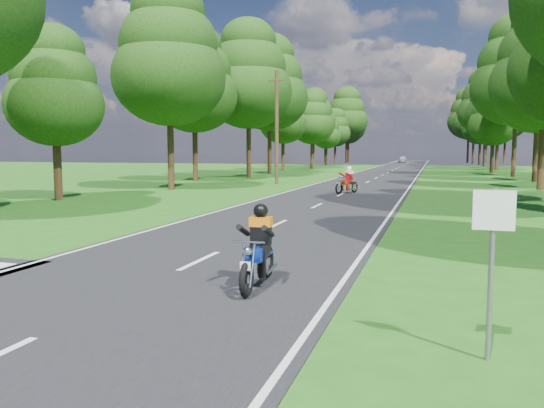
% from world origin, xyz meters
% --- Properties ---
extents(ground, '(160.00, 160.00, 0.00)m').
position_xyz_m(ground, '(0.00, 0.00, 0.00)').
color(ground, '#225112').
rests_on(ground, ground).
extents(main_road, '(7.00, 140.00, 0.02)m').
position_xyz_m(main_road, '(0.00, 50.00, 0.01)').
color(main_road, black).
rests_on(main_road, ground).
extents(road_markings, '(7.40, 140.00, 0.01)m').
position_xyz_m(road_markings, '(-0.14, 48.13, 0.02)').
color(road_markings, silver).
rests_on(road_markings, main_road).
extents(treeline, '(40.00, 115.35, 14.78)m').
position_xyz_m(treeline, '(1.43, 60.06, 8.25)').
color(treeline, black).
rests_on(treeline, ground).
extents(telegraph_pole, '(1.20, 0.26, 8.00)m').
position_xyz_m(telegraph_pole, '(-6.00, 28.00, 4.07)').
color(telegraph_pole, '#382616').
rests_on(telegraph_pole, ground).
extents(road_sign, '(0.45, 0.07, 2.00)m').
position_xyz_m(road_sign, '(5.50, -2.01, 1.34)').
color(road_sign, slate).
rests_on(road_sign, ground).
extents(rider_near_blue, '(0.70, 1.79, 1.46)m').
position_xyz_m(rider_near_blue, '(1.92, 0.31, 0.75)').
color(rider_near_blue, '#0E2B9C').
rests_on(rider_near_blue, main_road).
extents(rider_far_red, '(1.33, 1.90, 1.51)m').
position_xyz_m(rider_far_red, '(0.18, 21.00, 0.78)').
color(rider_far_red, '#B6270E').
rests_on(rider_far_red, main_road).
extents(distant_car, '(1.74, 3.92, 1.31)m').
position_xyz_m(distant_car, '(-1.09, 94.65, 0.68)').
color(distant_car, silver).
rests_on(distant_car, main_road).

